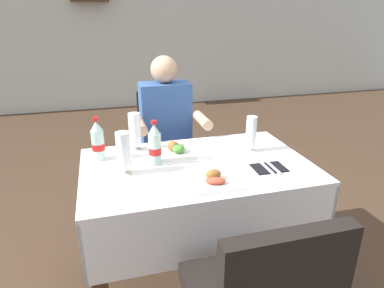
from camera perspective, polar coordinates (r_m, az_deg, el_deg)
The scene contains 13 objects.
ground_plane at distance 2.24m, azimuth 0.88°, elevation -21.93°, with size 11.00×11.00×0.00m, color #473323.
back_wall at distance 5.92m, azimuth -11.64°, elevation 20.23°, with size 11.00×0.12×2.92m, color silver.
main_dining_table at distance 1.93m, azimuth 0.80°, elevation -8.14°, with size 1.24×0.79×0.76m.
chair_far_diner_seat at distance 2.63m, azimuth -3.97°, elevation -0.54°, with size 0.44×0.50×0.97m.
seated_diner_far at distance 2.47m, azimuth -4.21°, elevation 1.87°, with size 0.50×0.46×1.26m.
plate_near_camera at distance 1.66m, azimuth 3.69°, elevation -5.96°, with size 0.26×0.26×0.06m.
plate_far_diner at distance 1.97m, azimuth -2.49°, elevation -1.16°, with size 0.26×0.26×0.07m.
beer_glass_left at distance 1.72m, azimuth -11.53°, elevation -1.34°, with size 0.07×0.07×0.23m.
beer_glass_middle at distance 2.02m, azimuth -9.66°, elevation 2.12°, with size 0.07×0.07×0.23m.
beer_glass_right at distance 2.00m, azimuth 9.99°, elevation 1.78°, with size 0.07×0.07×0.22m.
cola_bottle_primary at distance 1.81m, azimuth -6.33°, elevation -0.29°, with size 0.07×0.07×0.25m.
cola_bottle_secondary at distance 1.93m, azimuth -15.67°, elevation 0.38°, with size 0.07×0.07×0.25m.
napkin_cutlery_set at distance 1.84m, azimuth 12.93°, elevation -3.94°, with size 0.17×0.19×0.01m.
Camera 1 is at (-0.46, -1.56, 1.53)m, focal length 31.44 mm.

